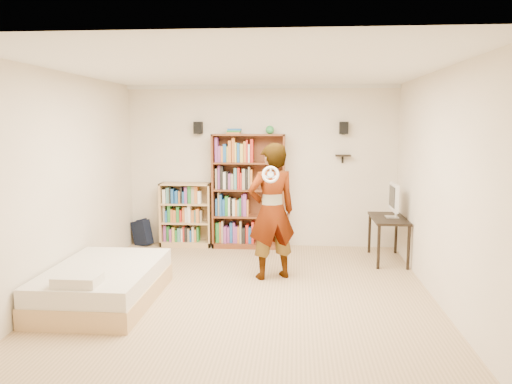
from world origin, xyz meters
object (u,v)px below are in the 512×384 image
Objects in this scene: tall_bookshelf at (249,191)px; daybed at (104,280)px; low_bookshelf at (186,215)px; computer_desk at (388,239)px; person at (272,211)px.

tall_bookshelf reaches higher than daybed.
tall_bookshelf is 1.77× the size of low_bookshelf.
computer_desk is at bearing -16.87° from tall_bookshelf.
low_bookshelf is (-1.07, 0.01, -0.41)m from tall_bookshelf.
computer_desk is at bearing 29.51° from daybed.
tall_bookshelf is 2.36m from computer_desk.
daybed is 2.28m from person.
tall_bookshelf is 1.15m from low_bookshelf.
tall_bookshelf is at bearing -98.60° from person.
low_bookshelf is 0.59× the size of daybed.
tall_bookshelf reaches higher than low_bookshelf.
low_bookshelf is 2.77m from daybed.
computer_desk is 0.54× the size of daybed.
person is at bearing -150.18° from computer_desk.
tall_bookshelf is 1.71m from person.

